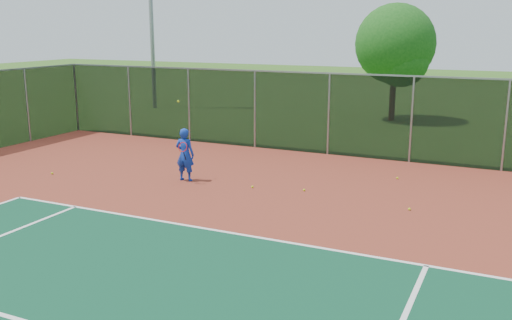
{
  "coord_description": "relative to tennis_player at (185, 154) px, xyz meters",
  "views": [
    {
      "loc": [
        3.4,
        -7.95,
        4.63
      ],
      "look_at": [
        -2.67,
        5.0,
        1.3
      ],
      "focal_mm": 40.0,
      "sensor_mm": 36.0,
      "label": 1
    }
  ],
  "objects": [
    {
      "name": "practice_ball_7",
      "position": [
        -4.29,
        -1.19,
        -0.79
      ],
      "size": [
        0.07,
        0.07,
        0.07
      ],
      "primitive_type": "sphere",
      "color": "#C2DA19",
      "rests_on": "court_apron"
    },
    {
      "name": "practice_ball_4",
      "position": [
        5.9,
        2.94,
        -0.79
      ],
      "size": [
        0.07,
        0.07,
        0.07
      ],
      "primitive_type": "sphere",
      "color": "#C2DA19",
      "rests_on": "court_apron"
    },
    {
      "name": "court_apron",
      "position": [
        5.8,
        -4.54,
        -0.83
      ],
      "size": [
        30.0,
        20.0,
        0.02
      ],
      "primitive_type": "cube",
      "color": "maroon",
      "rests_on": "ground"
    },
    {
      "name": "practice_ball_1",
      "position": [
        6.83,
        -0.08,
        -0.79
      ],
      "size": [
        0.07,
        0.07,
        0.07
      ],
      "primitive_type": "sphere",
      "color": "#C2DA19",
      "rests_on": "court_apron"
    },
    {
      "name": "tennis_player",
      "position": [
        0.0,
        0.0,
        0.0
      ],
      "size": [
        0.63,
        0.63,
        2.47
      ],
      "color": "#1234AA",
      "rests_on": "court_apron"
    },
    {
      "name": "fence_back",
      "position": [
        5.8,
        5.46,
        0.72
      ],
      "size": [
        30.0,
        0.06,
        3.03
      ],
      "color": "black",
      "rests_on": "court_apron"
    },
    {
      "name": "practice_ball_2",
      "position": [
        2.24,
        0.11,
        -0.79
      ],
      "size": [
        0.07,
        0.07,
        0.07
      ],
      "primitive_type": "sphere",
      "color": "#C2DA19",
      "rests_on": "court_apron"
    },
    {
      "name": "practice_ball_6",
      "position": [
        3.74,
        0.44,
        -0.79
      ],
      "size": [
        0.07,
        0.07,
        0.07
      ],
      "primitive_type": "sphere",
      "color": "#C2DA19",
      "rests_on": "court_apron"
    },
    {
      "name": "ground",
      "position": [
        5.8,
        -6.54,
        -0.84
      ],
      "size": [
        120.0,
        120.0,
        0.0
      ],
      "primitive_type": "plane",
      "color": "#2D5A19",
      "rests_on": "ground"
    },
    {
      "name": "tree_back_left",
      "position": [
        3.31,
        14.54,
        2.82
      ],
      "size": [
        3.98,
        3.98,
        5.84
      ],
      "color": "#382014",
      "rests_on": "ground"
    }
  ]
}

